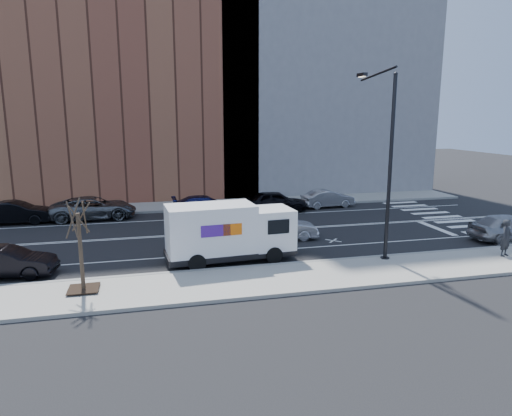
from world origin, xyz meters
name	(u,v)px	position (x,y,z in m)	size (l,w,h in m)	color
ground	(221,233)	(0.00, 0.00, 0.00)	(120.00, 120.00, 0.00)	black
sidewalk_near	(254,281)	(0.00, -8.80, 0.07)	(44.00, 3.60, 0.15)	gray
sidewalk_far	(204,205)	(0.00, 8.80, 0.07)	(44.00, 3.60, 0.15)	gray
curb_near	(245,268)	(0.00, -7.00, 0.08)	(44.00, 0.25, 0.17)	gray
curb_far	(206,209)	(0.00, 7.00, 0.08)	(44.00, 0.25, 0.17)	gray
crosswalk	(448,219)	(16.00, 0.00, 0.00)	(3.00, 14.00, 0.01)	white
road_markings	(221,233)	(0.00, 0.00, 0.00)	(40.00, 8.60, 0.01)	white
bldg_brick	(97,69)	(-8.00, 15.60, 11.00)	(26.00, 10.00, 22.00)	brown
bldg_concrete	(318,52)	(12.00, 15.60, 13.00)	(20.00, 10.00, 26.00)	slate
streetlight	(385,158)	(7.00, -6.91, 5.08)	(0.44, 4.02, 9.34)	black
street_tree	(81,260)	(-7.00, -8.40, 1.45)	(1.20, 1.20, 3.75)	black
fedex_van	(229,231)	(-0.50, -5.60, 1.52)	(6.47, 2.63, 2.89)	black
far_parked_b	(16,213)	(-12.89, 5.59, 0.76)	(1.60, 4.59, 1.51)	black
far_parked_c	(94,208)	(-8.00, 5.81, 0.79)	(2.63, 5.70, 1.58)	#52565A
far_parked_d	(205,205)	(-0.29, 5.56, 0.69)	(1.92, 4.73, 1.37)	#16184D
far_parked_e	(276,201)	(5.00, 5.31, 0.79)	(1.86, 4.62, 1.57)	black
far_parked_f	(328,199)	(9.44, 5.93, 0.69)	(1.45, 4.17, 1.37)	#97989C
driving_sedan	(282,228)	(3.18, -2.27, 0.68)	(1.45, 4.16, 1.37)	#BBBBC1
near_parked_rear_a	(6,262)	(-10.57, -5.51, 0.69)	(1.46, 4.18, 1.38)	black
near_parked_front	(509,227)	(15.90, -5.53, 0.79)	(1.86, 4.62, 1.57)	#9A9A9F
pedestrian	(506,238)	(13.05, -8.47, 1.08)	(0.68, 0.45, 1.86)	black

